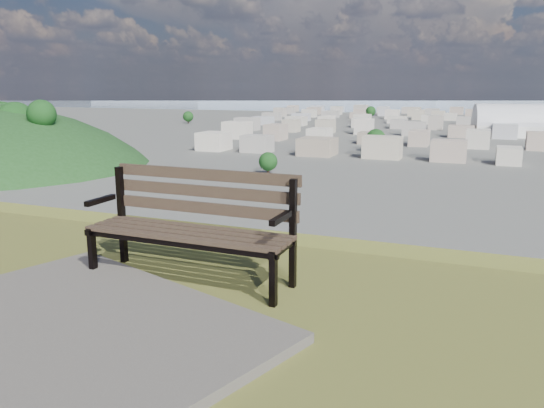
% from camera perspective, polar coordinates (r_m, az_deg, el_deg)
% --- Properties ---
extents(park_bench, '(1.87, 0.62, 0.98)m').
position_cam_1_polar(park_bench, '(4.77, -8.40, -1.65)').
color(park_bench, '#463A28').
rests_on(park_bench, hilltop_mesa).
extents(arena, '(57.67, 31.95, 23.03)m').
position_cam_1_polar(arena, '(320.07, 25.73, 7.51)').
color(arena, silver).
rests_on(arena, ground).
extents(city_blocks, '(395.00, 361.00, 7.00)m').
position_cam_1_polar(city_blocks, '(396.40, 21.64, 8.33)').
color(city_blocks, beige).
rests_on(city_blocks, ground).
extents(city_trees, '(406.52, 387.20, 9.98)m').
position_cam_1_polar(city_trees, '(322.21, 16.82, 8.13)').
color(city_trees, '#35251A').
rests_on(city_trees, ground).
extents(bay_water, '(2400.00, 700.00, 0.12)m').
position_cam_1_polar(bay_water, '(901.67, 21.88, 9.97)').
color(bay_water, '#859BA9').
rests_on(bay_water, ground).
extents(far_hills, '(2050.00, 340.00, 60.00)m').
position_cam_1_polar(far_hills, '(1405.57, 19.51, 11.80)').
color(far_hills, '#9EACC4').
rests_on(far_hills, ground).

